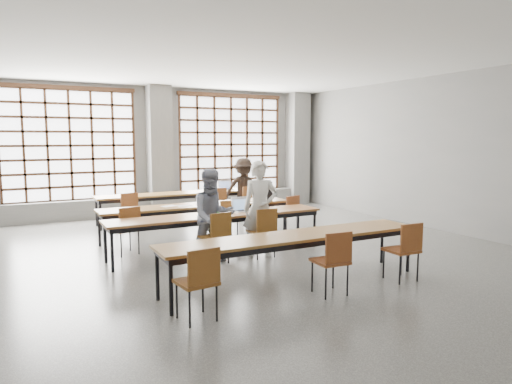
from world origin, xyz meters
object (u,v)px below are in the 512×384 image
Objects in this scene: student_back at (244,189)px; plastic_bag at (210,185)px; chair_mid_left at (127,226)px; chair_near_right at (405,246)px; chair_near_left at (199,276)px; phone at (229,214)px; chair_back_left at (128,208)px; student_male at (260,209)px; chair_front_right at (264,228)px; desk_row_a at (178,195)px; laptop_back at (226,187)px; chair_mid_centre at (228,217)px; chair_near_mid at (333,256)px; green_box at (214,211)px; desk_row_c at (218,218)px; student_female at (213,216)px; chair_mid_right at (289,211)px; red_pouch at (196,278)px; laptop_front at (242,208)px; backpack at (264,190)px; desk_row_b at (198,207)px; chair_back_right at (246,199)px; chair_front_left at (217,232)px; desk_row_d at (295,239)px; mouse at (264,209)px; chair_back_mid at (217,201)px.

student_back is 5.53× the size of plastic_bag.
chair_mid_left is 4.74m from chair_near_right.
phone is at bearing 59.18° from chair_near_left.
chair_back_left is 6.77× the size of phone.
student_male is at bearing -43.60° from phone.
chair_mid_left is at bearing 147.86° from chair_front_right.
desk_row_a is 9.96× the size of laptop_back.
chair_mid_centre is 1.00× the size of chair_near_right.
chair_near_left is (-1.80, -6.22, -0.13)m from desk_row_a.
chair_near_mid is 2.91m from green_box.
desk_row_c is 3.11m from chair_near_left.
chair_near_left is at bearing -111.52° from student_female.
red_pouch is at bearing -134.84° from chair_mid_right.
plastic_bag reaches higher than laptop_front.
backpack reaches higher than phone.
backpack is at bearing -28.41° from chair_back_left.
desk_row_b is 9.96× the size of laptop_back.
phone is at bearing 96.25° from chair_near_mid.
chair_front_left is at bearing -123.52° from chair_back_right.
desk_row_b is 2.53× the size of student_back.
red_pouch is at bearing -121.81° from chair_back_right.
desk_row_d is at bearing -87.27° from phone.
student_female is at bearing -124.69° from chair_back_right.
chair_front_left is at bearing -114.47° from desk_row_c.
chair_back_left is 4.40× the size of red_pouch.
phone is at bearing 128.41° from chair_front_right.
mouse reaches higher than desk_row_c.
chair_near_left is 3.08× the size of plastic_bag.
chair_back_mid is 2.27m from chair_mid_right.
laptop_front reaches higher than chair_back_right.
chair_mid_right is 2.08m from green_box.
student_back is at bearing 70.80° from mouse.
desk_row_b is 4.55× the size of chair_back_right.
green_box is (-0.43, -3.36, 0.11)m from desk_row_a.
chair_near_right is at bearing -57.40° from green_box.
desk_row_d is 2.52× the size of student_female.
chair_mid_left is 1.00× the size of chair_front_right.
phone reaches higher than desk_row_c.
desk_row_c is 4.55× the size of chair_mid_left.
desk_row_a is at bearing 178.32° from student_back.
chair_back_left is at bearing 166.38° from backpack.
chair_back_left reaches higher than desk_row_b.
chair_back_mid reaches higher than mouse.
chair_mid_left and chair_front_right have the same top height.
chair_mid_right is 2.19× the size of laptop_back.
student_back is 16.15× the size of mouse.
desk_row_c is 0.95m from mouse.
chair_back_left is 2.36× the size of laptop_front.
backpack reaches higher than chair_mid_left.
chair_front_right reaches higher than desk_row_c.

